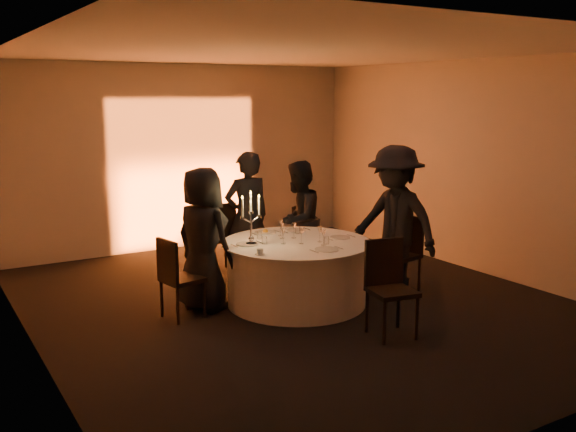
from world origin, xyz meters
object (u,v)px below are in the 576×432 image
chair_back_left (218,234)px  chair_back_right (293,232)px  candelabra (251,226)px  banquet_table (297,272)px  guest_left (203,239)px  guest_back_right (298,220)px  chair_right (404,249)px  guest_back_left (247,217)px  chair_left (176,274)px  coffee_cup (260,252)px  chair_front (388,282)px  guest_right (395,221)px

chair_back_left → chair_back_right: (1.10, -0.24, -0.05)m
chair_back_left → chair_back_right: 1.12m
candelabra → banquet_table: bearing=-14.5°
guest_left → guest_back_right: guest_left is taller
banquet_table → candelabra: (-0.54, 0.14, 0.61)m
banquet_table → guest_left: (-1.05, 0.39, 0.46)m
chair_back_left → chair_right: bearing=139.7°
guest_left → guest_back_left: 1.30m
chair_left → chair_back_left: 1.88m
banquet_table → guest_left: guest_left is taller
guest_back_right → chair_back_left: bearing=-72.4°
chair_right → guest_left: 2.63m
chair_back_right → guest_back_left: size_ratio=0.53×
guest_left → coffee_cup: (0.36, -0.71, -0.05)m
coffee_cup → candelabra: 0.52m
chair_back_right → guest_left: guest_left is taller
chair_back_right → coffee_cup: size_ratio=8.54×
banquet_table → chair_front: 1.40m
chair_right → guest_right: guest_right is taller
guest_left → guest_right: (2.30, -0.71, 0.10)m
chair_right → guest_back_right: 1.51m
banquet_table → chair_back_left: bearing=98.4°
chair_left → guest_right: bearing=-111.4°
chair_back_left → guest_back_left: (0.21, -0.47, 0.30)m
guest_back_right → chair_right: bearing=92.3°
banquet_table → chair_front: chair_front is taller
guest_left → chair_front: bearing=-163.0°
chair_back_left → chair_right: 2.59m
chair_front → guest_left: bearing=138.2°
chair_right → guest_back_left: bearing=-143.9°
banquet_table → guest_left: size_ratio=1.06×
chair_front → guest_back_right: guest_back_right is taller
candelabra → guest_back_left: bearing=64.7°
chair_back_right → coffee_cup: bearing=20.9°
banquet_table → chair_left: (-1.45, 0.23, 0.14)m
chair_back_left → guest_back_left: size_ratio=0.58×
coffee_cup → chair_left: bearing=144.2°
chair_left → chair_back_left: chair_back_left is taller
chair_front → chair_left: bearing=148.5°
chair_back_right → chair_right: (0.64, -1.69, 0.02)m
chair_back_left → guest_left: size_ratio=0.61×
chair_front → candelabra: 1.77m
chair_back_right → guest_left: size_ratio=0.56×
guest_back_right → chair_back_right: bearing=-147.7°
banquet_table → guest_back_right: size_ratio=1.11×
chair_left → chair_right: size_ratio=0.97×
chair_right → guest_right: 0.47m
chair_back_left → candelabra: (-0.29, -1.54, 0.41)m
chair_back_right → chair_right: 1.80m
banquet_table → guest_back_right: guest_back_right is taller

